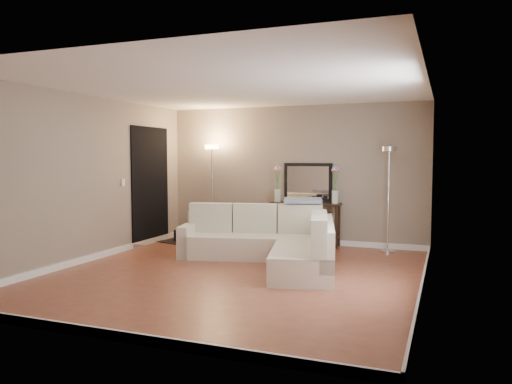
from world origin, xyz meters
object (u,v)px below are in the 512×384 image
(floor_lamp_lit, at_px, (212,173))
(sectional_sofa, at_px, (274,242))
(floor_lamp_unlit, at_px, (389,178))
(console_table, at_px, (301,221))

(floor_lamp_lit, bearing_deg, sectional_sofa, -40.26)
(floor_lamp_lit, distance_m, floor_lamp_unlit, 3.38)
(sectional_sofa, xyz_separation_m, console_table, (-0.02, 1.63, 0.13))
(sectional_sofa, height_order, floor_lamp_lit, floor_lamp_lit)
(sectional_sofa, height_order, floor_lamp_unlit, floor_lamp_unlit)
(sectional_sofa, distance_m, floor_lamp_lit, 2.58)
(floor_lamp_unlit, bearing_deg, sectional_sofa, -136.88)
(sectional_sofa, xyz_separation_m, floor_lamp_unlit, (1.56, 1.47, 0.96))
(floor_lamp_unlit, bearing_deg, floor_lamp_lit, 178.84)
(sectional_sofa, distance_m, floor_lamp_unlit, 2.35)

